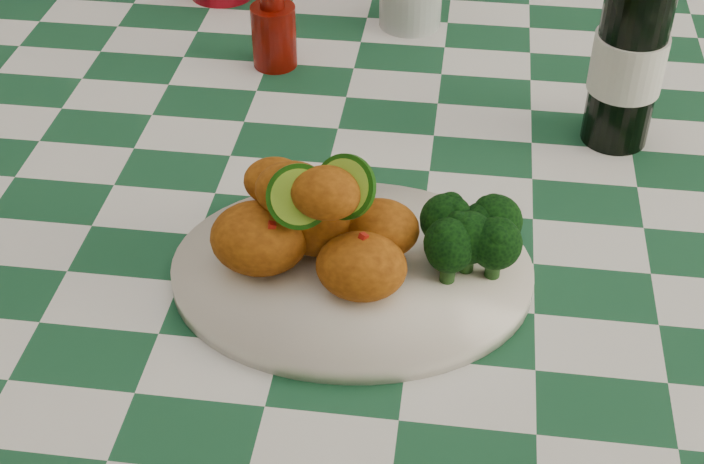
% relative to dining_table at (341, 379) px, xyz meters
% --- Properties ---
extents(dining_table, '(1.66, 1.06, 0.79)m').
position_rel_dining_table_xyz_m(dining_table, '(0.00, 0.00, 0.00)').
color(dining_table, '#194F30').
rests_on(dining_table, ground).
extents(plate, '(0.33, 0.27, 0.02)m').
position_rel_dining_table_xyz_m(plate, '(0.05, -0.24, 0.40)').
color(plate, white).
rests_on(plate, dining_table).
extents(fried_chicken_pile, '(0.16, 0.12, 0.10)m').
position_rel_dining_table_xyz_m(fried_chicken_pile, '(0.03, -0.24, 0.46)').
color(fried_chicken_pile, '#AE5A10').
rests_on(fried_chicken_pile, plate).
extents(broccoli_side, '(0.09, 0.09, 0.07)m').
position_rel_dining_table_xyz_m(broccoli_side, '(0.14, -0.23, 0.44)').
color(broccoli_side, black).
rests_on(broccoli_side, plate).
extents(ketchup_bottle, '(0.06, 0.06, 0.12)m').
position_rel_dining_table_xyz_m(ketchup_bottle, '(-0.09, 0.13, 0.45)').
color(ketchup_bottle, '#650B05').
rests_on(ketchup_bottle, dining_table).
extents(beer_bottle, '(0.08, 0.08, 0.25)m').
position_rel_dining_table_xyz_m(beer_bottle, '(0.29, 0.02, 0.52)').
color(beer_bottle, black).
rests_on(beer_bottle, dining_table).
extents(wooden_chair_left, '(0.51, 0.53, 0.98)m').
position_rel_dining_table_xyz_m(wooden_chair_left, '(-0.49, 0.71, 0.10)').
color(wooden_chair_left, '#472814').
rests_on(wooden_chair_left, ground).
extents(wooden_chair_right, '(0.50, 0.51, 0.83)m').
position_rel_dining_table_xyz_m(wooden_chair_right, '(0.48, 0.68, 0.02)').
color(wooden_chair_right, '#472814').
rests_on(wooden_chair_right, ground).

